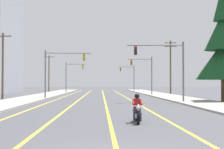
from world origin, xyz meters
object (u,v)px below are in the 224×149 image
object	(u,v)px
utility_pole_right_far	(171,65)
traffic_signal_mid_left	(72,73)
utility_pole_left_near	(3,64)
traffic_signal_near_left	(59,66)
traffic_signal_far_right	(130,75)
traffic_signal_mid_right	(145,70)
utility_pole_left_far	(49,72)
traffic_signal_near_right	(167,62)
motorcycle_with_rider	(137,111)
conifer_tree_right_verge_near	(223,47)

from	to	relation	value
utility_pole_right_far	traffic_signal_mid_left	bearing A→B (deg)	155.00
traffic_signal_mid_left	utility_pole_left_near	bearing A→B (deg)	-102.41
traffic_signal_near_left	traffic_signal_far_right	size ratio (longest dim) A/B	1.00
traffic_signal_mid_right	utility_pole_left_far	xyz separation A→B (m)	(-19.41, 28.09, 0.49)
traffic_signal_near_left	utility_pole_right_far	bearing A→B (deg)	45.68
traffic_signal_mid_right	utility_pole_right_far	distance (m)	9.09
utility_pole_left_near	utility_pole_right_far	xyz separation A→B (m)	(24.85, 19.81, 0.91)
traffic_signal_near_right	utility_pole_left_far	distance (m)	53.05
motorcycle_with_rider	traffic_signal_far_right	distance (m)	67.57
conifer_tree_right_verge_near	traffic_signal_near_left	bearing A→B (deg)	153.93
traffic_signal_near_left	utility_pole_left_far	bearing A→B (deg)	99.93
traffic_signal_near_right	traffic_signal_mid_right	bearing A→B (deg)	88.84
traffic_signal_near_right	traffic_signal_far_right	size ratio (longest dim) A/B	1.00
motorcycle_with_rider	utility_pole_right_far	distance (m)	48.47
traffic_signal_mid_left	traffic_signal_far_right	xyz separation A→B (m)	(12.75, 11.61, -0.02)
traffic_signal_mid_right	motorcycle_with_rider	bearing A→B (deg)	-97.57
traffic_signal_mid_left	utility_pole_left_near	size ratio (longest dim) A/B	0.75
traffic_signal_near_left	utility_pole_left_near	world-z (taller)	utility_pole_left_near
utility_pole_left_far	motorcycle_with_rider	bearing A→B (deg)	-78.27
utility_pole_left_far	traffic_signal_near_left	bearing A→B (deg)	-80.07
traffic_signal_near_left	conifer_tree_right_verge_near	distance (m)	20.46
motorcycle_with_rider	utility_pole_left_far	bearing A→B (deg)	101.73
traffic_signal_mid_right	traffic_signal_mid_left	distance (m)	20.49
motorcycle_with_rider	traffic_signal_mid_left	bearing A→B (deg)	97.93
utility_pole_left_near	utility_pole_left_far	distance (m)	40.78
traffic_signal_near_left	traffic_signal_near_right	bearing A→B (deg)	-39.90
traffic_signal_mid_right	traffic_signal_far_right	world-z (taller)	same
motorcycle_with_rider	utility_pole_left_near	bearing A→B (deg)	117.26
utility_pole_left_near	conifer_tree_right_verge_near	xyz separation A→B (m)	(25.13, -7.62, 1.51)
motorcycle_with_rider	conifer_tree_right_verge_near	distance (m)	23.12
motorcycle_with_rider	conifer_tree_right_verge_near	bearing A→B (deg)	60.44
traffic_signal_near_right	utility_pole_right_far	bearing A→B (deg)	78.21
traffic_signal_near_right	conifer_tree_right_verge_near	xyz separation A→B (m)	(6.24, 1.14, 1.67)
motorcycle_with_rider	utility_pole_left_near	distance (m)	30.83
traffic_signal_mid_left	traffic_signal_mid_right	bearing A→B (deg)	-50.40
traffic_signal_mid_right	traffic_signal_mid_left	size ratio (longest dim) A/B	1.00
traffic_signal_mid_left	conifer_tree_right_verge_near	xyz separation A→B (m)	(18.86, -36.10, 1.78)
motorcycle_with_rider	traffic_signal_far_right	world-z (taller)	traffic_signal_far_right
traffic_signal_mid_left	utility_pole_right_far	world-z (taller)	utility_pole_right_far
traffic_signal_far_right	utility_pole_left_far	xyz separation A→B (m)	(-19.11, 0.69, 0.50)
utility_pole_left_far	conifer_tree_right_verge_near	bearing A→B (deg)	-62.48
motorcycle_with_rider	traffic_signal_mid_right	size ratio (longest dim) A/B	0.35
utility_pole_right_far	conifer_tree_right_verge_near	world-z (taller)	conifer_tree_right_verge_near
traffic_signal_far_right	conifer_tree_right_verge_near	xyz separation A→B (m)	(6.11, -47.71, 1.79)
utility_pole_right_far	conifer_tree_right_verge_near	xyz separation A→B (m)	(0.28, -27.43, 0.59)
motorcycle_with_rider	traffic_signal_near_left	xyz separation A→B (m)	(-7.21, 28.55, 3.57)
traffic_signal_near_right	conifer_tree_right_verge_near	world-z (taller)	conifer_tree_right_verge_near
utility_pole_right_far	conifer_tree_right_verge_near	bearing A→B (deg)	-89.42
motorcycle_with_rider	traffic_signal_near_left	distance (m)	29.66
traffic_signal_mid_left	conifer_tree_right_verge_near	distance (m)	40.77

